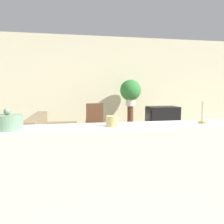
{
  "coord_description": "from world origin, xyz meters",
  "views": [
    {
      "loc": [
        -0.29,
        -2.41,
        1.33
      ],
      "look_at": [
        0.54,
        2.01,
        0.85
      ],
      "focal_mm": 35.0,
      "sensor_mm": 36.0,
      "label": 1
    }
  ],
  "objects_px": {
    "television": "(162,118)",
    "wooden_chair": "(95,124)",
    "potted_plant": "(131,91)",
    "couch": "(53,145)",
    "decorative_bowl": "(7,122)"
  },
  "relations": [
    {
      "from": "potted_plant",
      "to": "decorative_bowl",
      "type": "xyz_separation_m",
      "value": [
        -2.0,
        -3.54,
        -0.21
      ]
    },
    {
      "from": "television",
      "to": "wooden_chair",
      "type": "bearing_deg",
      "value": 161.66
    },
    {
      "from": "wooden_chair",
      "to": "couch",
      "type": "bearing_deg",
      "value": -133.28
    },
    {
      "from": "couch",
      "to": "decorative_bowl",
      "type": "height_order",
      "value": "decorative_bowl"
    },
    {
      "from": "wooden_chair",
      "to": "potted_plant",
      "type": "distance_m",
      "value": 1.3
    },
    {
      "from": "couch",
      "to": "television",
      "type": "distance_m",
      "value": 2.37
    },
    {
      "from": "television",
      "to": "wooden_chair",
      "type": "height_order",
      "value": "wooden_chair"
    },
    {
      "from": "wooden_chair",
      "to": "potted_plant",
      "type": "bearing_deg",
      "value": 26.47
    },
    {
      "from": "television",
      "to": "potted_plant",
      "type": "relative_size",
      "value": 0.99
    },
    {
      "from": "potted_plant",
      "to": "decorative_bowl",
      "type": "distance_m",
      "value": 4.07
    },
    {
      "from": "couch",
      "to": "potted_plant",
      "type": "relative_size",
      "value": 2.41
    },
    {
      "from": "couch",
      "to": "decorative_bowl",
      "type": "bearing_deg",
      "value": -94.45
    },
    {
      "from": "couch",
      "to": "television",
      "type": "height_order",
      "value": "television"
    },
    {
      "from": "wooden_chair",
      "to": "potted_plant",
      "type": "relative_size",
      "value": 1.48
    },
    {
      "from": "wooden_chair",
      "to": "decorative_bowl",
      "type": "height_order",
      "value": "decorative_bowl"
    }
  ]
}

